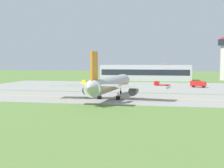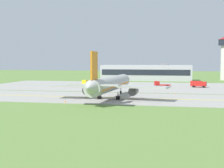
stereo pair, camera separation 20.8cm
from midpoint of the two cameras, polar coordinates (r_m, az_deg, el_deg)
The scene contains 11 objects.
ground_plane at distance 90.33m, azimuth -0.59°, elevation -2.51°, with size 500.00×500.00×0.00m, color olive.
taxiway_strip at distance 90.33m, azimuth -0.59°, elevation -2.48°, with size 240.00×28.00×0.10m, color #9E9B93.
apron_pad at distance 130.37m, azimuth 7.71°, elevation -0.48°, with size 140.00×52.00×0.10m, color #9E9B93.
taxiway_centreline at distance 90.32m, azimuth -0.59°, elevation -2.45°, with size 220.00×0.60×0.01m, color yellow.
airplane_lead at distance 87.09m, azimuth -0.28°, elevation -0.03°, with size 32.49×39.62×12.70m.
service_truck_baggage at distance 134.23m, azimuth -5.13°, elevation 0.16°, with size 3.87×6.72×2.59m.
service_truck_fuel at distance 129.57m, azimuth 15.30°, elevation 0.04°, with size 6.31×3.42×2.60m.
service_truck_catering at distance 129.19m, azimuth 8.64°, elevation -0.02°, with size 6.72×3.99×2.59m.
terminal_building at distance 173.33m, azimuth 6.20°, elevation 2.03°, with size 48.31×13.13×9.46m.
traffic_cone_near_edge at distance 101.44m, azimuth 11.33°, elevation -1.69°, with size 0.44×0.44×0.60m, color orange.
traffic_cone_mid_edge at distance 80.52m, azimuth -8.34°, elevation -3.16°, with size 0.44×0.44×0.60m, color orange.
Camera 2 is at (19.45, -87.59, 10.48)m, focal length 50.84 mm.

